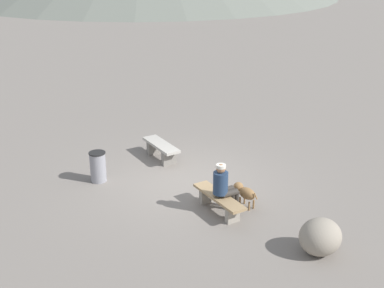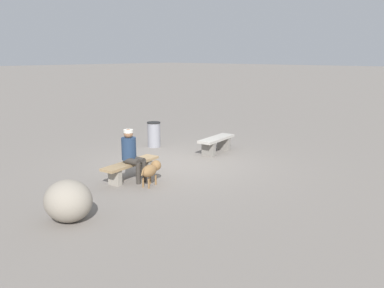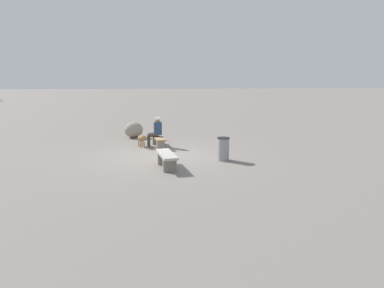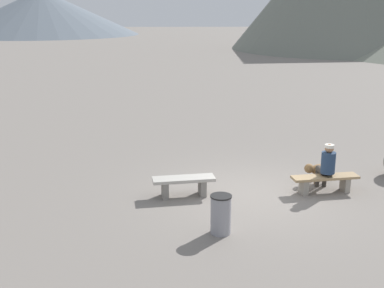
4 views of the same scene
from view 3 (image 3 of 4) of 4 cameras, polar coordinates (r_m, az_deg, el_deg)
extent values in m
cube|color=gray|center=(12.22, -5.43, -2.19)|extent=(210.00, 210.00, 0.06)
cube|color=gray|center=(10.05, -3.96, -3.72)|extent=(0.20, 0.43, 0.40)
cube|color=gray|center=(10.92, -4.96, -2.54)|extent=(0.20, 0.43, 0.40)
cube|color=#B2ADA3|center=(10.43, -4.50, -1.83)|extent=(1.55, 0.65, 0.08)
cube|color=gray|center=(13.37, -5.54, -0.10)|extent=(0.18, 0.34, 0.37)
cube|color=gray|center=(14.42, -6.33, 0.70)|extent=(0.18, 0.34, 0.37)
cube|color=#A3845B|center=(13.86, -5.97, 1.19)|extent=(1.71, 0.62, 0.06)
cylinder|color=navy|center=(13.85, -6.03, 2.74)|extent=(0.35, 0.35, 0.53)
sphere|color=#A3704C|center=(13.80, -6.06, 4.24)|extent=(0.22, 0.22, 0.22)
cylinder|color=silver|center=(13.79, -6.07, 4.48)|extent=(0.23, 0.23, 0.08)
cylinder|color=#38332D|center=(13.96, -6.86, 1.69)|extent=(0.18, 0.41, 0.15)
cylinder|color=#38332D|center=(13.99, -7.65, 0.64)|extent=(0.11, 0.11, 0.51)
cylinder|color=#38332D|center=(13.78, -6.80, 1.56)|extent=(0.18, 0.41, 0.15)
cylinder|color=#38332D|center=(13.81, -7.59, 0.50)|extent=(0.11, 0.11, 0.51)
ellipsoid|color=olive|center=(13.91, -8.93, 0.99)|extent=(0.53, 0.40, 0.28)
sphere|color=olive|center=(13.62, -8.60, 1.02)|extent=(0.25, 0.25, 0.25)
cylinder|color=olive|center=(13.83, -8.43, -0.10)|extent=(0.04, 0.04, 0.22)
cylinder|color=olive|center=(13.79, -9.03, -0.15)|extent=(0.04, 0.04, 0.22)
cylinder|color=olive|center=(14.12, -8.77, 0.12)|extent=(0.04, 0.04, 0.22)
cylinder|color=olive|center=(14.08, -9.36, 0.07)|extent=(0.04, 0.04, 0.22)
cylinder|color=olive|center=(14.17, -9.23, 1.33)|extent=(0.12, 0.06, 0.15)
cylinder|color=gray|center=(11.43, 5.51, -0.94)|extent=(0.41, 0.41, 0.79)
cylinder|color=black|center=(11.35, 5.55, 1.08)|extent=(0.44, 0.44, 0.03)
ellipsoid|color=gray|center=(16.21, -10.22, 2.46)|extent=(0.96, 1.03, 0.77)
camera|label=1|loc=(24.18, 5.21, 18.79)|focal=48.93mm
camera|label=2|loc=(20.77, -27.75, 10.35)|focal=37.48mm
camera|label=4|loc=(15.47, 42.80, 14.47)|focal=45.55mm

